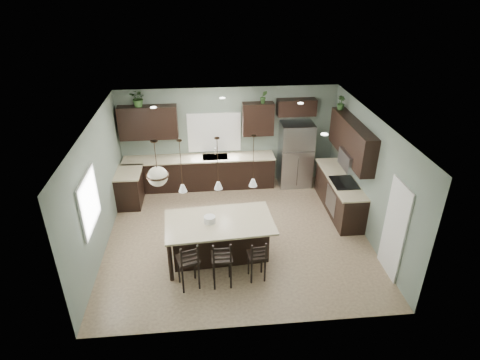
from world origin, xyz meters
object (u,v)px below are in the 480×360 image
refrigerator (295,154)px  plant_back_left (138,98)px  kitchen_island (220,239)px  bar_stool_center (222,262)px  serving_dish (210,219)px  bar_stool_right (257,259)px  bar_stool_left (188,264)px

refrigerator → plant_back_left: size_ratio=4.04×
kitchen_island → bar_stool_center: size_ratio=2.08×
serving_dish → bar_stool_right: bearing=-38.9°
bar_stool_center → bar_stool_right: bearing=6.8°
kitchen_island → bar_stool_left: 1.07m
kitchen_island → bar_stool_center: bearing=-94.3°
bar_stool_left → kitchen_island: bearing=35.8°
refrigerator → bar_stool_left: size_ratio=1.72×
plant_back_left → bar_stool_left: bearing=-73.6°
serving_dish → bar_stool_center: bar_stool_center is taller
refrigerator → serving_dish: size_ratio=7.71×
bar_stool_left → bar_stool_center: bearing=-16.0°
bar_stool_center → refrigerator: bearing=59.0°
kitchen_island → serving_dish: 0.57m
kitchen_island → bar_stool_center: 0.84m
bar_stool_left → bar_stool_center: size_ratio=1.00×
kitchen_island → bar_stool_center: (-0.00, -0.84, 0.08)m
refrigerator → bar_stool_center: refrigerator is taller
bar_stool_center → bar_stool_right: (0.70, 0.10, -0.06)m
bar_stool_left → plant_back_left: plant_back_left is taller
serving_dish → bar_stool_left: (-0.45, -0.83, -0.46)m
refrigerator → bar_stool_left: (-2.97, -4.04, -0.39)m
kitchen_island → plant_back_left: bearing=115.4°
refrigerator → serving_dish: refrigerator is taller
serving_dish → plant_back_left: plant_back_left is taller
plant_back_left → serving_dish: bearing=-63.3°
bar_stool_right → plant_back_left: 5.28m
plant_back_left → refrigerator: bearing=-1.8°
refrigerator → kitchen_island: refrigerator is taller
bar_stool_right → kitchen_island: bearing=127.8°
refrigerator → kitchen_island: size_ratio=0.82×
bar_stool_left → plant_back_left: 4.82m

